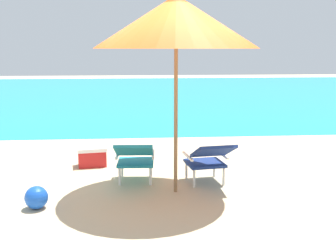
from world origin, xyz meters
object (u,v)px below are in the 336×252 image
at_px(beach_umbrella_center, 176,22).
at_px(beach_ball, 36,198).
at_px(cooler_box, 92,156).
at_px(lounge_chair_right, 209,158).
at_px(lounge_chair_left, 135,157).

distance_m(beach_umbrella_center, beach_ball, 2.80).
bearing_deg(cooler_box, lounge_chair_right, -33.55).
bearing_deg(lounge_chair_left, cooler_box, 124.68).
bearing_deg(beach_ball, beach_umbrella_center, 15.43).
xyz_separation_m(lounge_chair_right, beach_umbrella_center, (-0.49, -0.22, 1.86)).
bearing_deg(cooler_box, beach_umbrella_center, -47.71).
height_order(lounge_chair_left, lounge_chair_right, same).
relative_size(lounge_chair_right, beach_ball, 3.31).
relative_size(lounge_chair_right, cooler_box, 1.83).
bearing_deg(lounge_chair_right, lounge_chair_left, 172.59).
relative_size(beach_umbrella_center, cooler_box, 5.57).
bearing_deg(beach_umbrella_center, lounge_chair_right, 24.36).
height_order(lounge_chair_left, cooler_box, lounge_chair_left).
xyz_separation_m(beach_ball, cooler_box, (0.50, 1.87, 0.02)).
bearing_deg(lounge_chair_right, beach_ball, -162.53).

